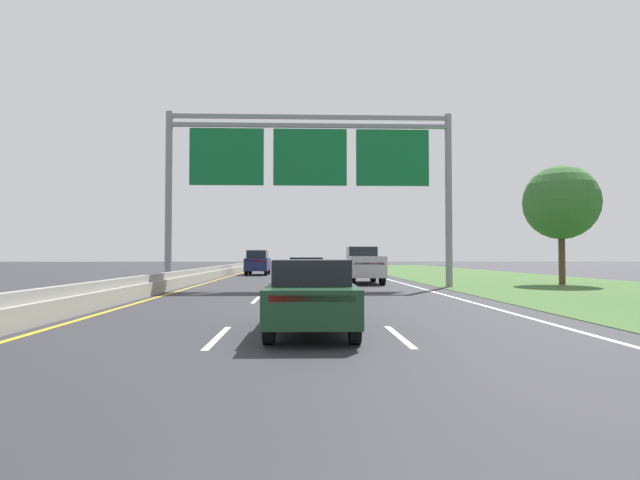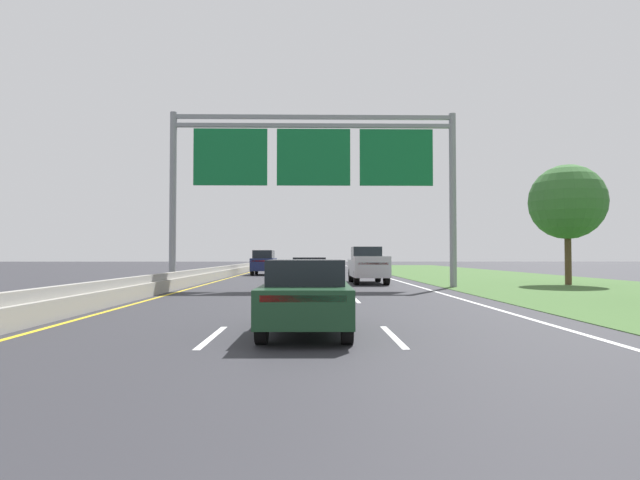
{
  "view_description": "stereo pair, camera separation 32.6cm",
  "coord_description": "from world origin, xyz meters",
  "px_view_note": "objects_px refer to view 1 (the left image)",
  "views": [
    {
      "loc": [
        -0.16,
        -0.24,
        1.66
      ],
      "look_at": [
        0.47,
        17.2,
        2.18
      ],
      "focal_mm": 29.4,
      "sensor_mm": 36.0,
      "label": 1
    },
    {
      "loc": [
        0.16,
        -0.25,
        1.66
      ],
      "look_at": [
        0.47,
        17.2,
        2.18
      ],
      "focal_mm": 29.4,
      "sensor_mm": 36.0,
      "label": 2
    }
  ],
  "objects_px": {
    "pickup_truck_silver": "(363,265)",
    "car_navy_left_lane_suv": "(258,262)",
    "car_darkgreen_centre_lane_sedan": "(312,295)",
    "car_red_centre_lane_sedan": "(306,273)",
    "overhead_sign_gantry": "(310,164)",
    "roadside_tree_mid": "(561,203)"
  },
  "relations": [
    {
      "from": "car_darkgreen_centre_lane_sedan",
      "to": "pickup_truck_silver",
      "type": "bearing_deg",
      "value": -9.06
    },
    {
      "from": "car_darkgreen_centre_lane_sedan",
      "to": "car_red_centre_lane_sedan",
      "type": "height_order",
      "value": "same"
    },
    {
      "from": "car_darkgreen_centre_lane_sedan",
      "to": "roadside_tree_mid",
      "type": "height_order",
      "value": "roadside_tree_mid"
    },
    {
      "from": "car_navy_left_lane_suv",
      "to": "roadside_tree_mid",
      "type": "distance_m",
      "value": 24.73
    },
    {
      "from": "overhead_sign_gantry",
      "to": "pickup_truck_silver",
      "type": "distance_m",
      "value": 7.54
    },
    {
      "from": "overhead_sign_gantry",
      "to": "pickup_truck_silver",
      "type": "height_order",
      "value": "overhead_sign_gantry"
    },
    {
      "from": "overhead_sign_gantry",
      "to": "car_darkgreen_centre_lane_sedan",
      "type": "xyz_separation_m",
      "value": [
        -0.24,
        -15.96,
        -5.66
      ]
    },
    {
      "from": "pickup_truck_silver",
      "to": "car_darkgreen_centre_lane_sedan",
      "type": "height_order",
      "value": "pickup_truck_silver"
    },
    {
      "from": "overhead_sign_gantry",
      "to": "car_darkgreen_centre_lane_sedan",
      "type": "height_order",
      "value": "overhead_sign_gantry"
    },
    {
      "from": "overhead_sign_gantry",
      "to": "roadside_tree_mid",
      "type": "height_order",
      "value": "overhead_sign_gantry"
    },
    {
      "from": "car_navy_left_lane_suv",
      "to": "car_darkgreen_centre_lane_sedan",
      "type": "xyz_separation_m",
      "value": [
        3.96,
        -33.92,
        -0.28
      ]
    },
    {
      "from": "car_red_centre_lane_sedan",
      "to": "pickup_truck_silver",
      "type": "bearing_deg",
      "value": -33.83
    },
    {
      "from": "pickup_truck_silver",
      "to": "car_navy_left_lane_suv",
      "type": "bearing_deg",
      "value": 28.07
    },
    {
      "from": "pickup_truck_silver",
      "to": "roadside_tree_mid",
      "type": "relative_size",
      "value": 0.79
    },
    {
      "from": "car_navy_left_lane_suv",
      "to": "overhead_sign_gantry",
      "type": "bearing_deg",
      "value": -166.42
    },
    {
      "from": "car_navy_left_lane_suv",
      "to": "car_darkgreen_centre_lane_sedan",
      "type": "bearing_deg",
      "value": -172.92
    },
    {
      "from": "car_darkgreen_centre_lane_sedan",
      "to": "roadside_tree_mid",
      "type": "distance_m",
      "value": 23.61
    },
    {
      "from": "car_navy_left_lane_suv",
      "to": "car_darkgreen_centre_lane_sedan",
      "type": "relative_size",
      "value": 1.06
    },
    {
      "from": "car_navy_left_lane_suv",
      "to": "car_red_centre_lane_sedan",
      "type": "height_order",
      "value": "car_navy_left_lane_suv"
    },
    {
      "from": "pickup_truck_silver",
      "to": "overhead_sign_gantry",
      "type": "bearing_deg",
      "value": 141.19
    },
    {
      "from": "overhead_sign_gantry",
      "to": "pickup_truck_silver",
      "type": "xyz_separation_m",
      "value": [
        3.27,
        4.11,
        -5.41
      ]
    },
    {
      "from": "overhead_sign_gantry",
      "to": "car_red_centre_lane_sedan",
      "type": "height_order",
      "value": "overhead_sign_gantry"
    }
  ]
}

